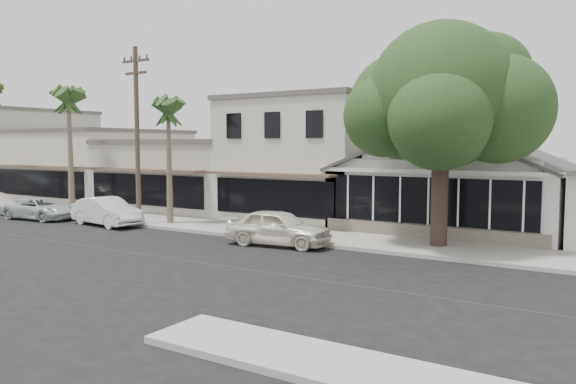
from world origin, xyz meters
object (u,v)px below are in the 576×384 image
Objects in this scene: car_0 at (278,228)px; car_2 at (41,209)px; car_1 at (107,212)px; utility_pole at (137,132)px; shade_tree at (442,101)px.

car_0 reaches higher than car_2.
car_1 reaches higher than car_2.
utility_pole is at bearing 77.59° from car_0.
utility_pole is 7.80m from car_2.
shade_tree reaches higher than car_1.
car_1 is at bearing -91.61° from car_2.
car_0 is at bearing -152.26° from shade_tree.
car_1 is 0.49× the size of shade_tree.
shade_tree is (16.30, 2.91, 5.12)m from car_1.
utility_pole is 4.40m from car_1.
car_0 is 15.58m from car_2.
utility_pole is 2.05× the size of car_0.
car_2 is 22.18m from shade_tree.
car_1 is 5.01m from car_2.
car_1 is at bearing -169.87° from shade_tree.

